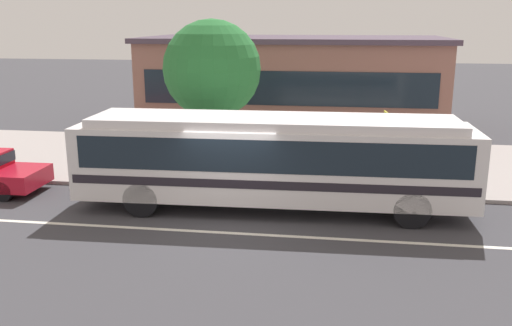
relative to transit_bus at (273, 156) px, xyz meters
name	(u,v)px	position (x,y,z in m)	size (l,w,h in m)	color
ground_plane	(230,222)	(-1.04, -1.32, -1.59)	(120.00, 120.00, 0.00)	#3B3A3F
sidewalk_slab	(262,161)	(-1.04, 5.35, -1.53)	(60.00, 8.00, 0.12)	#9C9390
lane_stripe_center	(224,233)	(-1.04, -2.12, -1.58)	(56.00, 0.16, 0.01)	silver
transit_bus	(273,156)	(0.00, 0.00, 0.00)	(11.30, 2.82, 2.72)	silver
pedestrian_waiting_near_sign	(148,149)	(-4.62, 2.41, -0.50)	(0.47, 0.47, 1.65)	navy
bus_stop_sign	(384,141)	(3.25, 1.76, 0.17)	(0.09, 0.44, 2.55)	gray
street_tree_near_stop	(212,69)	(-2.73, 4.30, 2.07)	(3.53, 3.53, 5.31)	brown
station_building	(293,82)	(-0.52, 13.05, 0.70)	(14.89, 7.20, 4.55)	#8C5D51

